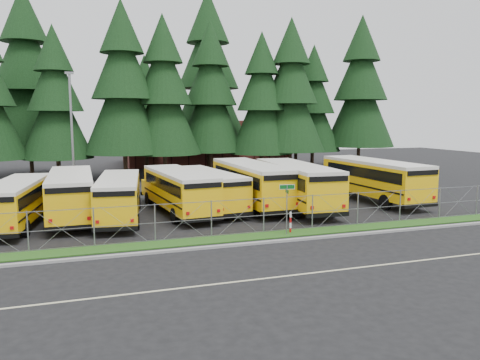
% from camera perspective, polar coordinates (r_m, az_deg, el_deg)
% --- Properties ---
extents(ground, '(120.00, 120.00, 0.00)m').
position_cam_1_polar(ground, '(27.50, 4.08, -5.81)').
color(ground, black).
rests_on(ground, ground).
extents(curb, '(50.00, 0.25, 0.12)m').
position_cam_1_polar(curb, '(24.74, 6.86, -7.22)').
color(curb, gray).
rests_on(curb, ground).
extents(grass_verge, '(50.00, 1.40, 0.06)m').
position_cam_1_polar(grass_verge, '(25.97, 5.53, -6.55)').
color(grass_verge, '#1E4B15').
rests_on(grass_verge, ground).
extents(road_lane_line, '(50.00, 0.12, 0.01)m').
position_cam_1_polar(road_lane_line, '(20.61, 12.78, -10.54)').
color(road_lane_line, beige).
rests_on(road_lane_line, ground).
extents(chainlink_fence, '(44.00, 0.10, 2.00)m').
position_cam_1_polar(chainlink_fence, '(26.38, 4.94, -4.16)').
color(chainlink_fence, gray).
rests_on(chainlink_fence, ground).
extents(brick_building, '(22.00, 10.00, 6.00)m').
position_cam_1_polar(brick_building, '(66.80, -4.34, 4.65)').
color(brick_building, maroon).
rests_on(brick_building, ground).
extents(bus_0, '(3.72, 10.47, 2.69)m').
position_cam_1_polar(bus_0, '(30.60, -25.42, -2.59)').
color(bus_0, '#FFBF08').
rests_on(bus_0, ground).
extents(bus_1, '(2.72, 11.27, 2.95)m').
position_cam_1_polar(bus_1, '(31.43, -19.88, -1.81)').
color(bus_1, '#FFBF08').
rests_on(bus_1, ground).
extents(bus_2, '(3.73, 10.65, 2.73)m').
position_cam_1_polar(bus_2, '(30.29, -14.48, -2.15)').
color(bus_2, '#FFBF08').
rests_on(bus_2, ground).
extents(bus_3, '(3.74, 11.19, 2.88)m').
position_cam_1_polar(bus_3, '(31.64, -7.64, -1.44)').
color(bus_3, '#FFBF08').
rests_on(bus_3, ground).
extents(bus_4, '(3.81, 10.64, 2.73)m').
position_cam_1_polar(bus_4, '(32.61, -4.16, -1.26)').
color(bus_4, '#FFBF08').
rests_on(bus_4, ground).
extents(bus_5, '(3.14, 12.11, 3.16)m').
position_cam_1_polar(bus_5, '(33.71, 1.21, -0.58)').
color(bus_5, '#FFBF08').
rests_on(bus_5, ground).
extents(bus_6, '(3.57, 12.20, 3.16)m').
position_cam_1_polar(bus_6, '(33.38, 6.59, -0.71)').
color(bus_6, '#FFBF08').
rests_on(bus_6, ground).
extents(bus_east, '(3.32, 12.20, 3.17)m').
position_cam_1_polar(bus_east, '(37.39, 15.60, -0.05)').
color(bus_east, '#FFBF08').
rests_on(bus_east, ground).
extents(street_sign, '(0.83, 0.55, 2.81)m').
position_cam_1_polar(street_sign, '(25.31, 5.74, -2.29)').
color(street_sign, gray).
rests_on(street_sign, ground).
extents(striped_bollard, '(0.11, 0.11, 1.20)m').
position_cam_1_polar(striped_bollard, '(26.13, 6.17, -5.19)').
color(striped_bollard, '#B20C0C').
rests_on(striped_bollard, ground).
extents(light_standard, '(0.70, 0.35, 10.14)m').
position_cam_1_polar(light_standard, '(41.84, -19.82, 5.95)').
color(light_standard, gray).
rests_on(light_standard, ground).
extents(conifer_2, '(7.04, 7.04, 15.58)m').
position_cam_1_polar(conifer_2, '(50.87, -21.57, 8.65)').
color(conifer_2, black).
rests_on(conifer_2, ground).
extents(conifer_3, '(8.29, 8.29, 18.33)m').
position_cam_1_polar(conifer_3, '(50.30, -14.06, 10.54)').
color(conifer_3, black).
rests_on(conifer_3, ground).
extents(conifer_4, '(7.77, 7.77, 17.19)m').
position_cam_1_polar(conifer_4, '(50.86, -9.29, 9.98)').
color(conifer_4, black).
rests_on(conifer_4, ground).
extents(conifer_5, '(7.83, 7.83, 17.31)m').
position_cam_1_polar(conifer_5, '(54.29, -3.61, 9.97)').
color(conifer_5, black).
rests_on(conifer_5, ground).
extents(conifer_6, '(7.21, 7.21, 15.94)m').
position_cam_1_polar(conifer_6, '(53.46, 2.64, 9.28)').
color(conifer_6, black).
rests_on(conifer_6, ground).
extents(conifer_7, '(7.96, 7.96, 17.61)m').
position_cam_1_polar(conifer_7, '(54.38, 6.20, 10.09)').
color(conifer_7, black).
rests_on(conifer_7, ground).
extents(conifer_8, '(6.95, 6.95, 15.37)m').
position_cam_1_polar(conifer_8, '(59.82, 8.91, 8.74)').
color(conifer_8, black).
rests_on(conifer_8, ground).
extents(conifer_9, '(8.62, 8.62, 19.06)m').
position_cam_1_polar(conifer_9, '(61.69, 14.47, 10.27)').
color(conifer_9, black).
rests_on(conifer_9, ground).
extents(conifer_10, '(9.38, 9.38, 20.73)m').
position_cam_1_polar(conifer_10, '(57.72, -24.55, 10.87)').
color(conifer_10, black).
rests_on(conifer_10, ground).
extents(conifer_11, '(6.23, 6.23, 13.79)m').
position_cam_1_polar(conifer_11, '(57.40, -11.44, 7.94)').
color(conifer_11, black).
rests_on(conifer_11, ground).
extents(conifer_12, '(10.08, 10.08, 22.29)m').
position_cam_1_polar(conifer_12, '(60.71, -3.90, 12.06)').
color(conifer_12, black).
rests_on(conifer_12, ground).
extents(conifer_13, '(7.83, 7.83, 17.32)m').
position_cam_1_polar(conifer_13, '(62.28, 6.91, 9.61)').
color(conifer_13, black).
rests_on(conifer_13, ground).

